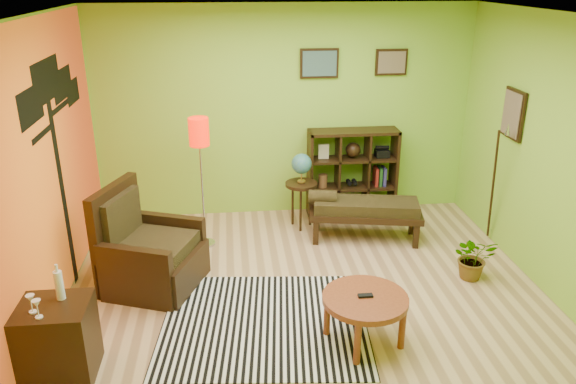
{
  "coord_description": "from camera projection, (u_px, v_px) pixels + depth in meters",
  "views": [
    {
      "loc": [
        -0.73,
        -5.01,
        3.16
      ],
      "look_at": [
        -0.16,
        0.29,
        1.05
      ],
      "focal_mm": 35.0,
      "sensor_mm": 36.0,
      "label": 1
    }
  ],
  "objects": [
    {
      "name": "ground",
      "position": [
        306.0,
        295.0,
        5.87
      ],
      "size": [
        5.0,
        5.0,
        0.0
      ],
      "primitive_type": "plane",
      "color": "tan",
      "rests_on": "ground"
    },
    {
      "name": "room_shell",
      "position": [
        299.0,
        128.0,
        5.21
      ],
      "size": [
        5.04,
        4.54,
        2.82
      ],
      "color": "#8DC936",
      "rests_on": "ground"
    },
    {
      "name": "zebra_rug",
      "position": [
        265.0,
        322.0,
        5.4
      ],
      "size": [
        2.11,
        1.89,
        0.01
      ],
      "primitive_type": "cube",
      "rotation": [
        0.0,
        0.0,
        -0.09
      ],
      "color": "white",
      "rests_on": "ground"
    },
    {
      "name": "coffee_table",
      "position": [
        365.0,
        303.0,
        4.99
      ],
      "size": [
        0.77,
        0.77,
        0.49
      ],
      "color": "brown",
      "rests_on": "ground"
    },
    {
      "name": "armchair",
      "position": [
        148.0,
        256.0,
        5.96
      ],
      "size": [
        1.16,
        1.15,
        1.1
      ],
      "color": "black",
      "rests_on": "ground"
    },
    {
      "name": "side_cabinet",
      "position": [
        58.0,
        340.0,
        4.59
      ],
      "size": [
        0.57,
        0.51,
        0.98
      ],
      "color": "black",
      "rests_on": "ground"
    },
    {
      "name": "floor_lamp",
      "position": [
        200.0,
        144.0,
        6.48
      ],
      "size": [
        0.24,
        0.24,
        1.6
      ],
      "color": "silver",
      "rests_on": "ground"
    },
    {
      "name": "globe_table",
      "position": [
        301.0,
        172.0,
        7.16
      ],
      "size": [
        0.41,
        0.41,
        1.01
      ],
      "color": "black",
      "rests_on": "ground"
    },
    {
      "name": "cube_shelf",
      "position": [
        353.0,
        173.0,
        7.62
      ],
      "size": [
        1.2,
        0.35,
        1.2
      ],
      "color": "black",
      "rests_on": "ground"
    },
    {
      "name": "bench",
      "position": [
        363.0,
        209.0,
        6.96
      ],
      "size": [
        1.44,
        0.74,
        0.64
      ],
      "color": "black",
      "rests_on": "ground"
    },
    {
      "name": "potted_plant",
      "position": [
        473.0,
        262.0,
        6.13
      ],
      "size": [
        0.51,
        0.56,
        0.39
      ],
      "primitive_type": "imported",
      "rotation": [
        0.0,
        0.0,
        -0.13
      ],
      "color": "#26661E",
      "rests_on": "ground"
    }
  ]
}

